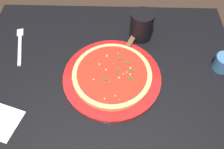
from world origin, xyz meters
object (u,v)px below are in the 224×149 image
object	(u,v)px
pizza_server	(130,43)
serving_plate	(112,77)
cup_tall_drink	(141,26)
fork	(20,44)
pizza	(112,74)
cup_small_sauce	(224,63)

from	to	relation	value
pizza_server	serving_plate	bearing A→B (deg)	-113.52
serving_plate	pizza_server	distance (m)	0.16
pizza_server	cup_tall_drink	bearing A→B (deg)	53.22
serving_plate	pizza_server	world-z (taller)	pizza_server
cup_tall_drink	fork	distance (m)	0.46
pizza	cup_small_sauce	xyz separation A→B (m)	(0.38, 0.06, 0.00)
pizza	pizza_server	bearing A→B (deg)	66.49
cup_tall_drink	cup_small_sauce	world-z (taller)	cup_tall_drink
serving_plate	fork	xyz separation A→B (m)	(-0.35, 0.14, -0.00)
pizza_server	cup_small_sauce	xyz separation A→B (m)	(0.31, -0.09, 0.01)
pizza	fork	bearing A→B (deg)	157.75
serving_plate	cup_tall_drink	xyz separation A→B (m)	(0.10, 0.20, 0.05)
pizza	cup_tall_drink	world-z (taller)	cup_tall_drink
serving_plate	cup_tall_drink	distance (m)	0.23
pizza	cup_small_sauce	size ratio (longest dim) A/B	4.14
pizza_server	cup_tall_drink	world-z (taller)	cup_tall_drink
cup_small_sauce	cup_tall_drink	bearing A→B (deg)	152.43
cup_tall_drink	pizza	bearing A→B (deg)	-117.34
serving_plate	pizza	distance (m)	0.02
serving_plate	cup_tall_drink	bearing A→B (deg)	62.66
pizza	cup_tall_drink	bearing A→B (deg)	62.66
pizza	pizza_server	size ratio (longest dim) A/B	1.20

